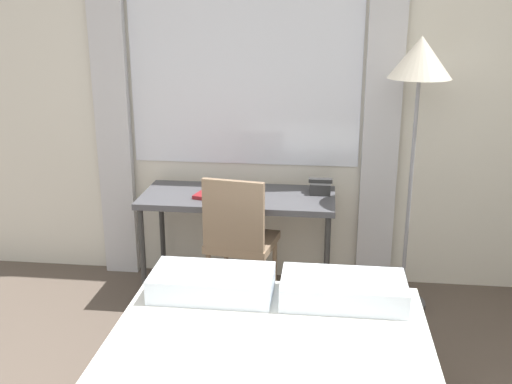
{
  "coord_description": "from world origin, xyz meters",
  "views": [
    {
      "loc": [
        0.23,
        -0.94,
        1.91
      ],
      "look_at": [
        -0.16,
        2.36,
        0.87
      ],
      "focal_mm": 42.0,
      "sensor_mm": 36.0,
      "label": 1
    }
  ],
  "objects_px": {
    "standing_lamp": "(419,81)",
    "telephone": "(320,187)",
    "desk_chair": "(239,236)",
    "book": "(215,195)",
    "desk": "(238,204)"
  },
  "relations": [
    {
      "from": "book",
      "to": "standing_lamp",
      "type": "bearing_deg",
      "value": 1.37
    },
    {
      "from": "desk",
      "to": "standing_lamp",
      "type": "distance_m",
      "value": 1.37
    },
    {
      "from": "telephone",
      "to": "book",
      "type": "xyz_separation_m",
      "value": [
        -0.68,
        -0.17,
        -0.03
      ]
    },
    {
      "from": "desk_chair",
      "to": "telephone",
      "type": "distance_m",
      "value": 0.66
    },
    {
      "from": "desk_chair",
      "to": "telephone",
      "type": "bearing_deg",
      "value": 47.17
    },
    {
      "from": "desk",
      "to": "desk_chair",
      "type": "height_order",
      "value": "desk_chair"
    },
    {
      "from": "standing_lamp",
      "to": "telephone",
      "type": "relative_size",
      "value": 11.23
    },
    {
      "from": "desk",
      "to": "desk_chair",
      "type": "distance_m",
      "value": 0.3
    },
    {
      "from": "standing_lamp",
      "to": "book",
      "type": "distance_m",
      "value": 1.45
    },
    {
      "from": "desk",
      "to": "telephone",
      "type": "relative_size",
      "value": 8.16
    },
    {
      "from": "desk",
      "to": "desk_chair",
      "type": "relative_size",
      "value": 1.36
    },
    {
      "from": "desk",
      "to": "book",
      "type": "height_order",
      "value": "book"
    },
    {
      "from": "desk_chair",
      "to": "book",
      "type": "distance_m",
      "value": 0.35
    },
    {
      "from": "standing_lamp",
      "to": "book",
      "type": "xyz_separation_m",
      "value": [
        -1.24,
        -0.03,
        -0.74
      ]
    },
    {
      "from": "standing_lamp",
      "to": "telephone",
      "type": "bearing_deg",
      "value": 166.38
    }
  ]
}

